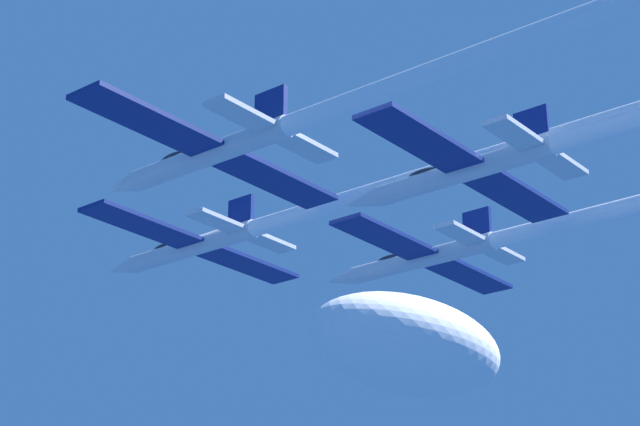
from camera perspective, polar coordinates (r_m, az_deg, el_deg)
name	(u,v)px	position (r m, az deg, el deg)	size (l,w,h in m)	color
jet_lead	(515,149)	(63.98, 9.72, 3.16)	(18.67, 77.51, 3.09)	silver
jet_left_wing	(626,2)	(50.78, 15.05, 10.14)	(18.67, 76.31, 3.09)	silver
cloud_puffy	(408,347)	(119.00, 4.43, -6.69)	(27.23, 14.97, 9.53)	white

